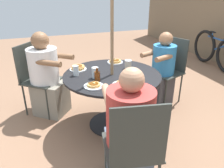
# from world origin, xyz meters

# --- Properties ---
(ground_plane) EXTENTS (12.00, 12.00, 0.00)m
(ground_plane) POSITION_xyz_m (0.00, 0.00, 0.00)
(ground_plane) COLOR #8C664C
(patio_table) EXTENTS (1.17, 1.17, 0.71)m
(patio_table) POSITION_xyz_m (0.00, 0.00, 0.57)
(patio_table) COLOR black
(patio_table) RESTS_ON ground
(umbrella_pole) EXTENTS (0.04, 0.04, 2.44)m
(umbrella_pole) POSITION_xyz_m (0.00, 0.00, 1.22)
(umbrella_pole) COLOR #846B4C
(umbrella_pole) RESTS_ON ground
(patio_chair_north) EXTENTS (0.61, 0.61, 0.98)m
(patio_chair_north) POSITION_xyz_m (-0.70, -0.87, 0.56)
(patio_chair_north) COLOR #333833
(patio_chair_north) RESTS_ON ground
(diner_north) EXTENTS (0.62, 0.64, 1.15)m
(diner_north) POSITION_xyz_m (-0.59, -0.73, 0.52)
(diner_north) COLOR gray
(diner_north) RESTS_ON ground
(patio_chair_east) EXTENTS (0.51, 0.51, 0.98)m
(patio_chair_east) POSITION_xyz_m (1.10, -0.21, 0.56)
(patio_chair_east) COLOR #333833
(patio_chair_east) RESTS_ON ground
(diner_east) EXTENTS (0.59, 0.46, 1.14)m
(diner_east) POSITION_xyz_m (0.92, -0.18, 0.51)
(diner_east) COLOR slate
(diner_east) RESTS_ON ground
(patio_chair_south) EXTENTS (0.55, 0.55, 0.98)m
(patio_chair_south) POSITION_xyz_m (-0.37, 1.06, 0.56)
(patio_chair_south) COLOR #333833
(patio_chair_south) RESTS_ON ground
(diner_south) EXTENTS (0.46, 0.54, 1.09)m
(diner_south) POSITION_xyz_m (-0.31, 0.89, 0.50)
(diner_south) COLOR #3D3D42
(diner_south) RESTS_ON ground
(pancake_plate_a) EXTENTS (0.21, 0.21, 0.05)m
(pancake_plate_a) POSITION_xyz_m (0.27, -0.30, 0.72)
(pancake_plate_a) COLOR white
(pancake_plate_a) RESTS_ON patio_table
(pancake_plate_b) EXTENTS (0.21, 0.21, 0.08)m
(pancake_plate_b) POSITION_xyz_m (0.18, 0.21, 0.74)
(pancake_plate_b) COLOR white
(pancake_plate_b) RESTS_ON patio_table
(pancake_plate_c) EXTENTS (0.21, 0.21, 0.04)m
(pancake_plate_c) POSITION_xyz_m (0.33, -0.00, 0.72)
(pancake_plate_c) COLOR white
(pancake_plate_c) RESTS_ON patio_table
(pancake_plate_d) EXTENTS (0.21, 0.21, 0.06)m
(pancake_plate_d) POSITION_xyz_m (-0.29, -0.35, 0.73)
(pancake_plate_d) COLOR white
(pancake_plate_d) RESTS_ON patio_table
(pancake_plate_e) EXTENTS (0.21, 0.21, 0.05)m
(pancake_plate_e) POSITION_xyz_m (-0.39, 0.19, 0.73)
(pancake_plate_e) COLOR white
(pancake_plate_e) RESTS_ON patio_table
(syrup_bottle) EXTENTS (0.09, 0.06, 0.15)m
(syrup_bottle) POSITION_xyz_m (0.12, -0.22, 0.76)
(syrup_bottle) COLOR #602D0F
(syrup_bottle) RESTS_ON patio_table
(coffee_cup) EXTENTS (0.09, 0.09, 0.11)m
(coffee_cup) POSITION_xyz_m (-0.12, 0.26, 0.76)
(coffee_cup) COLOR beige
(coffee_cup) RESTS_ON patio_table
(drinking_glass_a) EXTENTS (0.07, 0.07, 0.12)m
(drinking_glass_a) POSITION_xyz_m (-0.11, -0.41, 0.77)
(drinking_glass_a) COLOR silver
(drinking_glass_a) RESTS_ON patio_table
(drinking_glass_b) EXTENTS (0.08, 0.08, 0.12)m
(drinking_glass_b) POSITION_xyz_m (0.04, -0.22, 0.77)
(drinking_glass_b) COLOR silver
(drinking_glass_b) RESTS_ON patio_table
(bicycle) EXTENTS (1.56, 0.44, 0.76)m
(bicycle) POSITION_xyz_m (-1.35, 2.90, 0.38)
(bicycle) COLOR black
(bicycle) RESTS_ON ground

